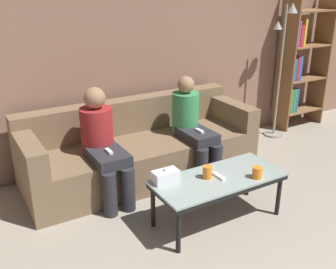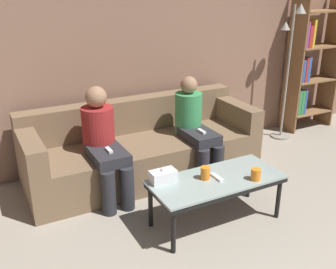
% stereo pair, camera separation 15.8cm
% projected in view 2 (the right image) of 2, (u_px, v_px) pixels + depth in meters
% --- Properties ---
extents(wall_back, '(12.00, 0.06, 2.60)m').
position_uv_depth(wall_back, '(121.00, 49.00, 4.29)').
color(wall_back, '#8C6651').
rests_on(wall_back, ground_plane).
extents(couch, '(2.49, 0.86, 0.79)m').
position_uv_depth(couch, '(143.00, 149.00, 4.24)').
color(couch, brown).
rests_on(couch, ground_plane).
extents(coffee_table, '(1.16, 0.51, 0.43)m').
position_uv_depth(coffee_table, '(217.00, 183.00, 3.35)').
color(coffee_table, '#8C9E99').
rests_on(coffee_table, ground_plane).
extents(cup_near_left, '(0.08, 0.08, 0.10)m').
position_uv_depth(cup_near_left, '(256.00, 174.00, 3.29)').
color(cup_near_left, orange).
rests_on(cup_near_left, coffee_table).
extents(cup_near_right, '(0.08, 0.08, 0.11)m').
position_uv_depth(cup_near_right, '(205.00, 173.00, 3.31)').
color(cup_near_right, orange).
rests_on(cup_near_right, coffee_table).
extents(tissue_box, '(0.22, 0.12, 0.13)m').
position_uv_depth(tissue_box, '(163.00, 176.00, 3.27)').
color(tissue_box, white).
rests_on(tissue_box, coffee_table).
extents(game_remote, '(0.04, 0.15, 0.02)m').
position_uv_depth(game_remote, '(217.00, 177.00, 3.33)').
color(game_remote, white).
rests_on(game_remote, coffee_table).
extents(bookshelf, '(0.73, 0.32, 1.85)m').
position_uv_depth(bookshelf, '(308.00, 66.00, 5.39)').
color(bookshelf, brown).
rests_on(bookshelf, ground_plane).
extents(standing_lamp, '(0.31, 0.26, 1.73)m').
position_uv_depth(standing_lamp, '(290.00, 59.00, 4.99)').
color(standing_lamp, gray).
rests_on(standing_lamp, ground_plane).
extents(seated_person_left_end, '(0.31, 0.70, 1.08)m').
position_uv_depth(seated_person_left_end, '(103.00, 141.00, 3.73)').
color(seated_person_left_end, '#28282D').
rests_on(seated_person_left_end, ground_plane).
extents(seated_person_mid_left, '(0.31, 0.67, 1.06)m').
position_uv_depth(seated_person_mid_left, '(195.00, 126.00, 4.17)').
color(seated_person_mid_left, '#28282D').
rests_on(seated_person_mid_left, ground_plane).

